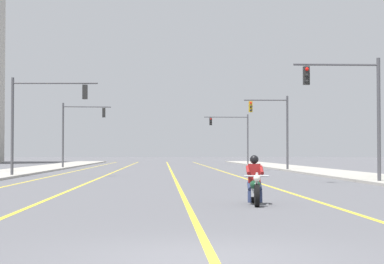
# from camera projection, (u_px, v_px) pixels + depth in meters

# --- Properties ---
(ground_plane) EXTENTS (400.00, 400.00, 0.00)m
(ground_plane) POSITION_uv_depth(u_px,v_px,m) (203.00, 258.00, 9.75)
(ground_plane) COLOR #5B5B60
(lane_stripe_center) EXTENTS (0.16, 100.00, 0.01)m
(lane_stripe_center) POSITION_uv_depth(u_px,v_px,m) (171.00, 171.00, 54.69)
(lane_stripe_center) COLOR yellow
(lane_stripe_center) RESTS_ON ground
(lane_stripe_left) EXTENTS (0.16, 100.00, 0.01)m
(lane_stripe_left) POSITION_uv_depth(u_px,v_px,m) (116.00, 171.00, 54.49)
(lane_stripe_left) COLOR yellow
(lane_stripe_left) RESTS_ON ground
(lane_stripe_right) EXTENTS (0.16, 100.00, 0.01)m
(lane_stripe_right) POSITION_uv_depth(u_px,v_px,m) (221.00, 171.00, 54.88)
(lane_stripe_right) COLOR yellow
(lane_stripe_right) RESTS_ON ground
(lane_stripe_far_left) EXTENTS (0.16, 100.00, 0.01)m
(lane_stripe_far_left) POSITION_uv_depth(u_px,v_px,m) (76.00, 171.00, 54.34)
(lane_stripe_far_left) COLOR yellow
(lane_stripe_far_left) RESTS_ON ground
(sidewalk_kerb_right) EXTENTS (4.40, 110.00, 0.14)m
(sidewalk_kerb_right) POSITION_uv_depth(u_px,v_px,m) (323.00, 172.00, 50.22)
(sidewalk_kerb_right) COLOR #ADA89E
(sidewalk_kerb_right) RESTS_ON ground
(sidewalk_kerb_left) EXTENTS (4.40, 110.00, 0.14)m
(sidewalk_kerb_left) POSITION_uv_depth(u_px,v_px,m) (14.00, 172.00, 49.18)
(sidewalk_kerb_left) COLOR #ADA89E
(sidewalk_kerb_left) RESTS_ON ground
(motorcycle_with_rider) EXTENTS (0.70, 2.19, 1.46)m
(motorcycle_with_rider) POSITION_uv_depth(u_px,v_px,m) (255.00, 185.00, 19.58)
(motorcycle_with_rider) COLOR black
(motorcycle_with_rider) RESTS_ON ground
(traffic_signal_near_right) EXTENTS (4.32, 0.37, 6.20)m
(traffic_signal_near_right) POSITION_uv_depth(u_px,v_px,m) (355.00, 101.00, 32.66)
(traffic_signal_near_right) COLOR #47474C
(traffic_signal_near_right) RESTS_ON ground
(traffic_signal_near_left) EXTENTS (5.38, 0.37, 6.20)m
(traffic_signal_near_left) POSITION_uv_depth(u_px,v_px,m) (38.00, 111.00, 41.37)
(traffic_signal_near_left) COLOR #47474C
(traffic_signal_near_left) RESTS_ON ground
(traffic_signal_mid_right) EXTENTS (3.67, 0.37, 6.20)m
(traffic_signal_mid_right) POSITION_uv_depth(u_px,v_px,m) (275.00, 122.00, 54.87)
(traffic_signal_mid_right) COLOR #47474C
(traffic_signal_mid_right) RESTS_ON ground
(traffic_signal_mid_left) EXTENTS (4.57, 0.59, 6.20)m
(traffic_signal_mid_left) POSITION_uv_depth(u_px,v_px,m) (77.00, 125.00, 62.85)
(traffic_signal_mid_left) COLOR #47474C
(traffic_signal_mid_left) RESTS_ON ground
(traffic_signal_far_right) EXTENTS (5.48, 0.57, 6.20)m
(traffic_signal_far_right) POSITION_uv_depth(u_px,v_px,m) (235.00, 131.00, 81.53)
(traffic_signal_far_right) COLOR #47474C
(traffic_signal_far_right) RESTS_ON ground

